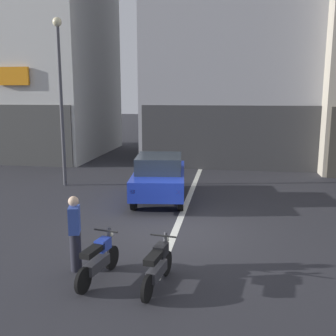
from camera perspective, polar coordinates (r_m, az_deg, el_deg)
ground_plane at (r=11.14m, az=1.08°, el=-9.11°), size 120.00×120.00×0.00m
lane_centre_line at (r=16.87m, az=3.90°, el=-2.18°), size 0.20×18.00×0.01m
building_corner_left at (r=26.77m, az=-19.36°, el=20.68°), size 8.59×8.93×17.30m
building_mid_block at (r=23.72m, az=10.75°, el=20.29°), size 10.27×7.74×15.56m
car_blue_crossing_near at (r=14.03m, az=-1.25°, el=-1.15°), size 2.22×4.28×1.64m
street_lamp at (r=16.58m, az=-15.37°, el=11.43°), size 0.36×0.36×6.69m
motorcycle_blue_row_leftmost at (r=8.37m, az=-10.05°, el=-12.89°), size 0.55×1.65×0.98m
motorcycle_black_row_left_mid at (r=7.97m, az=-1.48°, el=-13.95°), size 0.55×1.66×0.98m
person_by_motorcycles at (r=8.73m, az=-13.37°, el=-9.18°), size 0.31×0.41×1.67m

